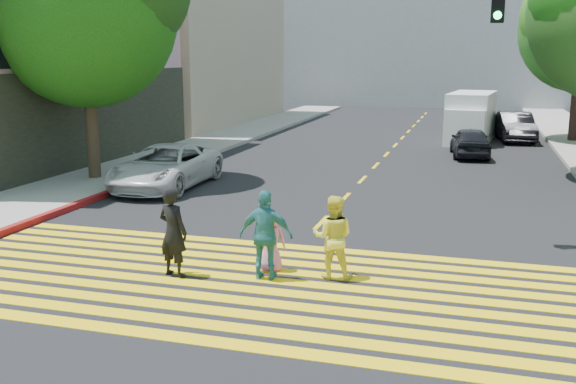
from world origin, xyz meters
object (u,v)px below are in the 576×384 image
at_px(white_sedan, 166,166).
at_px(silver_car, 473,116).
at_px(dark_car_near, 470,142).
at_px(pedestrian_extra, 266,235).
at_px(pedestrian_man, 173,232).
at_px(dark_car_parked, 515,127).
at_px(pedestrian_woman, 333,237).
at_px(pedestrian_child, 271,241).
at_px(white_van, 470,119).
at_px(tree_left, 87,5).

distance_m(white_sedan, silver_car, 23.81).
bearing_deg(dark_car_near, pedestrian_extra, 72.59).
distance_m(pedestrian_man, dark_car_parked, 24.09).
relative_size(pedestrian_woman, dark_car_near, 0.44).
height_order(pedestrian_woman, dark_car_near, pedestrian_woman).
xyz_separation_m(white_sedan, dark_car_parked, (11.28, 15.34, 0.03)).
bearing_deg(pedestrian_child, pedestrian_extra, 82.65).
distance_m(dark_car_near, white_van, 5.01).
xyz_separation_m(pedestrian_extra, white_van, (3.35, 21.70, 0.28)).
bearing_deg(silver_car, dark_car_near, 84.21).
height_order(tree_left, pedestrian_man, tree_left).
distance_m(pedestrian_man, dark_car_near, 17.81).
height_order(dark_car_near, white_van, white_van).
height_order(pedestrian_man, dark_car_parked, pedestrian_man).
xyz_separation_m(dark_car_near, dark_car_parked, (2.06, 5.94, 0.08)).
xyz_separation_m(pedestrian_man, pedestrian_child, (1.68, 0.79, -0.26)).
bearing_deg(pedestrian_child, white_van, -114.36).
distance_m(pedestrian_extra, dark_car_near, 17.08).
height_order(pedestrian_man, white_sedan, pedestrian_man).
relative_size(tree_left, dark_car_parked, 1.98).
xyz_separation_m(pedestrian_man, pedestrian_woman, (2.93, 0.74, -0.07)).
bearing_deg(white_van, dark_car_parked, 30.60).
bearing_deg(tree_left, white_van, 49.99).
height_order(pedestrian_woman, dark_car_parked, pedestrian_woman).
distance_m(pedestrian_man, pedestrian_extra, 1.77).
bearing_deg(white_van, white_sedan, -116.02).
bearing_deg(silver_car, pedestrian_child, 77.25).
xyz_separation_m(tree_left, white_sedan, (2.69, -0.28, -5.04)).
relative_size(pedestrian_man, pedestrian_woman, 1.09).
distance_m(pedestrian_extra, white_sedan, 9.34).
height_order(tree_left, dark_car_near, tree_left).
distance_m(pedestrian_child, pedestrian_extra, 0.55).
relative_size(pedestrian_child, pedestrian_extra, 0.71).
bearing_deg(pedestrian_child, white_sedan, -65.31).
bearing_deg(dark_car_near, pedestrian_child, 72.03).
distance_m(pedestrian_woman, white_van, 21.39).
bearing_deg(pedestrian_extra, white_van, -104.99).
bearing_deg(white_sedan, pedestrian_woman, -45.89).
relative_size(pedestrian_woman, dark_car_parked, 0.37).
bearing_deg(pedestrian_woman, silver_car, -101.47).
bearing_deg(dark_car_parked, tree_left, -139.35).
height_order(pedestrian_extra, dark_car_near, pedestrian_extra).
bearing_deg(pedestrian_woman, white_van, -102.83).
distance_m(tree_left, pedestrian_child, 12.15).
distance_m(silver_car, white_van, 7.59).
height_order(tree_left, white_van, tree_left).
bearing_deg(tree_left, silver_car, 61.20).
distance_m(silver_car, dark_car_parked, 6.93).
bearing_deg(dark_car_near, tree_left, 31.62).
height_order(pedestrian_child, white_sedan, white_sedan).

